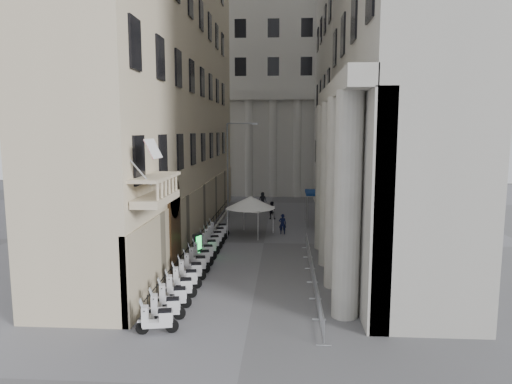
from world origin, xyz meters
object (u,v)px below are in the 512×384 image
scooter_0 (158,333)px  pedestrian_a (283,224)px  street_lamp (232,162)px  info_kiosk (197,245)px  security_tent (246,201)px  pedestrian_b (272,210)px

scooter_0 → pedestrian_a: 19.27m
pedestrian_a → street_lamp: bearing=-49.8°
street_lamp → info_kiosk: street_lamp is taller
security_tent → street_lamp: street_lamp is taller
scooter_0 → security_tent: (2.05, 18.75, 2.63)m
pedestrian_b → security_tent: bearing=83.5°
scooter_0 → info_kiosk: 11.41m
security_tent → pedestrian_b: security_tent is taller
street_lamp → pedestrian_b: size_ratio=5.36×
scooter_0 → info_kiosk: size_ratio=0.93×
street_lamp → pedestrian_a: 8.72m
security_tent → street_lamp: 6.44m
street_lamp → security_tent: bearing=-69.5°
security_tent → pedestrian_a: (2.98, -0.16, -1.81)m
security_tent → pedestrian_a: size_ratio=2.36×
pedestrian_a → pedestrian_b: size_ratio=0.98×
security_tent → pedestrian_b: bearing=72.5°
info_kiosk → pedestrian_b: size_ratio=0.96×
security_tent → scooter_0: bearing=-96.2°
pedestrian_b → scooter_0: bearing=92.0°
street_lamp → pedestrian_a: (4.77, -5.67, -4.60)m
street_lamp → info_kiosk: bearing=-91.0°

